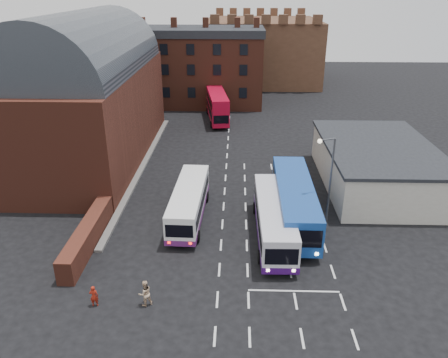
{
  "coord_description": "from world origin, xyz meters",
  "views": [
    {
      "loc": [
        1.12,
        -26.33,
        18.51
      ],
      "look_at": [
        0.0,
        10.0,
        2.2
      ],
      "focal_mm": 35.0,
      "sensor_mm": 36.0,
      "label": 1
    }
  ],
  "objects_px": {
    "bus_white_outbound": "(189,201)",
    "bus_white_inbound": "(274,217)",
    "bus_blue": "(294,200)",
    "bus_red_double": "(217,106)",
    "pedestrian_beige": "(145,293)",
    "street_lamp": "(328,175)",
    "pedestrian_red": "(94,296)"
  },
  "relations": [
    {
      "from": "bus_blue",
      "to": "street_lamp",
      "type": "height_order",
      "value": "street_lamp"
    },
    {
      "from": "pedestrian_beige",
      "to": "bus_white_inbound",
      "type": "bearing_deg",
      "value": -167.3
    },
    {
      "from": "bus_white_outbound",
      "to": "bus_red_double",
      "type": "relative_size",
      "value": 0.99
    },
    {
      "from": "bus_blue",
      "to": "bus_red_double",
      "type": "distance_m",
      "value": 30.61
    },
    {
      "from": "bus_blue",
      "to": "pedestrian_beige",
      "type": "relative_size",
      "value": 7.14
    },
    {
      "from": "pedestrian_red",
      "to": "pedestrian_beige",
      "type": "relative_size",
      "value": 0.84
    },
    {
      "from": "bus_white_inbound",
      "to": "street_lamp",
      "type": "xyz_separation_m",
      "value": [
        4.23,
        1.6,
        2.96
      ]
    },
    {
      "from": "pedestrian_red",
      "to": "pedestrian_beige",
      "type": "xyz_separation_m",
      "value": [
        3.18,
        0.18,
        0.14
      ]
    },
    {
      "from": "bus_blue",
      "to": "bus_red_double",
      "type": "height_order",
      "value": "bus_red_double"
    },
    {
      "from": "street_lamp",
      "to": "pedestrian_red",
      "type": "relative_size",
      "value": 5.31
    },
    {
      "from": "bus_white_inbound",
      "to": "bus_red_double",
      "type": "distance_m",
      "value": 32.75
    },
    {
      "from": "bus_white_inbound",
      "to": "pedestrian_beige",
      "type": "distance_m",
      "value": 11.99
    },
    {
      "from": "street_lamp",
      "to": "bus_red_double",
      "type": "bearing_deg",
      "value": 108.28
    },
    {
      "from": "bus_white_inbound",
      "to": "pedestrian_beige",
      "type": "bearing_deg",
      "value": 43.2
    },
    {
      "from": "bus_white_inbound",
      "to": "pedestrian_beige",
      "type": "xyz_separation_m",
      "value": [
        -8.6,
        -8.3,
        -0.92
      ]
    },
    {
      "from": "bus_white_inbound",
      "to": "bus_blue",
      "type": "bearing_deg",
      "value": -126.64
    },
    {
      "from": "bus_blue",
      "to": "street_lamp",
      "type": "relative_size",
      "value": 1.61
    },
    {
      "from": "bus_white_inbound",
      "to": "street_lamp",
      "type": "relative_size",
      "value": 1.42
    },
    {
      "from": "bus_red_double",
      "to": "bus_blue",
      "type": "bearing_deg",
      "value": 96.49
    },
    {
      "from": "bus_white_inbound",
      "to": "street_lamp",
      "type": "bearing_deg",
      "value": -160.07
    },
    {
      "from": "bus_white_outbound",
      "to": "street_lamp",
      "type": "height_order",
      "value": "street_lamp"
    },
    {
      "from": "bus_white_inbound",
      "to": "pedestrian_beige",
      "type": "relative_size",
      "value": 6.33
    },
    {
      "from": "pedestrian_red",
      "to": "bus_blue",
      "type": "bearing_deg",
      "value": -146.54
    },
    {
      "from": "bus_white_inbound",
      "to": "bus_red_double",
      "type": "bearing_deg",
      "value": -80.45
    },
    {
      "from": "bus_white_inbound",
      "to": "pedestrian_red",
      "type": "height_order",
      "value": "bus_white_inbound"
    },
    {
      "from": "street_lamp",
      "to": "pedestrian_red",
      "type": "distance_m",
      "value": 19.34
    },
    {
      "from": "bus_white_outbound",
      "to": "pedestrian_beige",
      "type": "height_order",
      "value": "bus_white_outbound"
    },
    {
      "from": "pedestrian_red",
      "to": "bus_red_double",
      "type": "bearing_deg",
      "value": -103.86
    },
    {
      "from": "pedestrian_beige",
      "to": "street_lamp",
      "type": "bearing_deg",
      "value": -173.63
    },
    {
      "from": "bus_white_outbound",
      "to": "bus_white_inbound",
      "type": "distance_m",
      "value": 7.57
    },
    {
      "from": "bus_red_double",
      "to": "bus_white_inbound",
      "type": "bearing_deg",
      "value": 92.15
    },
    {
      "from": "bus_white_inbound",
      "to": "bus_white_outbound",
      "type": "bearing_deg",
      "value": -23.15
    }
  ]
}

